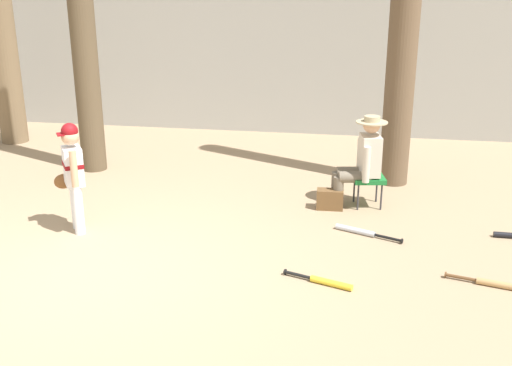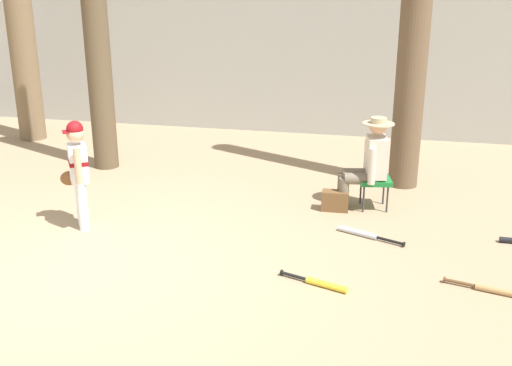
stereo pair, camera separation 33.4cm
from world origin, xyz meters
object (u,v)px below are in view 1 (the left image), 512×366
object	(u,v)px
tree_near_player	(83,29)
tree_behind_spectator	(406,2)
seated_spectator	(362,159)
handbag_beside_stool	(330,199)
bat_aluminum_silver	(360,232)
bat_yellow_trainer	(326,282)
folding_stool	(368,179)
bat_wood_tan	(494,284)
young_ballplayer	(73,171)

from	to	relation	value
tree_near_player	tree_behind_spectator	xyz separation A→B (m)	(4.57, 0.13, 0.39)
seated_spectator	handbag_beside_stool	bearing A→B (deg)	-154.18
bat_aluminum_silver	seated_spectator	bearing A→B (deg)	91.58
seated_spectator	bat_yellow_trainer	distance (m)	2.36
folding_stool	handbag_beside_stool	bearing A→B (deg)	-157.06
handbag_beside_stool	folding_stool	bearing A→B (deg)	22.94
bat_wood_tan	tree_near_player	bearing A→B (deg)	151.56
tree_behind_spectator	folding_stool	xyz separation A→B (m)	(-0.37, -1.04, -2.17)
tree_behind_spectator	bat_wood_tan	world-z (taller)	tree_behind_spectator
tree_near_player	bat_wood_tan	size ratio (longest dim) A/B	6.48
tree_near_player	folding_stool	xyz separation A→B (m)	(4.21, -0.90, -1.78)
seated_spectator	bat_aluminum_silver	xyz separation A→B (m)	(0.03, -0.95, -0.61)
handbag_beside_stool	bat_aluminum_silver	bearing A→B (deg)	-62.09
tree_behind_spectator	bat_aluminum_silver	world-z (taller)	tree_behind_spectator
seated_spectator	bat_yellow_trainer	xyz separation A→B (m)	(-0.29, -2.26, -0.61)
tree_near_player	bat_aluminum_silver	xyz separation A→B (m)	(4.14, -1.87, -2.11)
young_ballplayer	tree_behind_spectator	bearing A→B (deg)	33.41
tree_behind_spectator	seated_spectator	bearing A→B (deg)	-113.73
tree_near_player	bat_wood_tan	world-z (taller)	tree_near_player
bat_wood_tan	bat_yellow_trainer	xyz separation A→B (m)	(-1.61, -0.24, -0.00)
seated_spectator	bat_wood_tan	world-z (taller)	seated_spectator
folding_stool	handbag_beside_stool	xyz separation A→B (m)	(-0.48, -0.20, -0.23)
tree_behind_spectator	bat_wood_tan	bearing A→B (deg)	-74.50
bat_wood_tan	tree_behind_spectator	bearing A→B (deg)	105.50
young_ballplayer	bat_yellow_trainer	distance (m)	3.18
young_ballplayer	handbag_beside_stool	world-z (taller)	young_ballplayer
bat_aluminum_silver	tree_near_player	bearing A→B (deg)	155.65
handbag_beside_stool	bat_yellow_trainer	xyz separation A→B (m)	(0.09, -2.08, -0.10)
seated_spectator	bat_wood_tan	distance (m)	2.48
tree_near_player	bat_wood_tan	distance (m)	6.52
tree_behind_spectator	seated_spectator	distance (m)	2.22
folding_stool	handbag_beside_stool	world-z (taller)	folding_stool
tree_behind_spectator	young_ballplayer	distance (m)	4.83
young_ballplayer	folding_stool	distance (m)	3.68
tree_behind_spectator	bat_aluminum_silver	size ratio (longest dim) A/B	7.18
tree_near_player	bat_yellow_trainer	size ratio (longest dim) A/B	6.76
handbag_beside_stool	bat_yellow_trainer	distance (m)	2.08
tree_behind_spectator	young_ballplayer	size ratio (longest dim) A/B	4.29
seated_spectator	bat_aluminum_silver	distance (m)	1.13
bat_aluminum_silver	tree_behind_spectator	bearing A→B (deg)	77.67
seated_spectator	bat_wood_tan	size ratio (longest dim) A/B	1.64
tree_behind_spectator	seated_spectator	world-z (taller)	tree_behind_spectator
handbag_beside_stool	bat_wood_tan	xyz separation A→B (m)	(1.70, -1.83, -0.10)
handbag_beside_stool	bat_aluminum_silver	xyz separation A→B (m)	(0.41, -0.77, -0.10)
bat_yellow_trainer	seated_spectator	bearing A→B (deg)	82.64
young_ballplayer	folding_stool	size ratio (longest dim) A/B	2.80
handbag_beside_stool	bat_wood_tan	world-z (taller)	handbag_beside_stool
seated_spectator	bat_aluminum_silver	world-z (taller)	seated_spectator
young_ballplayer	handbag_beside_stool	bearing A→B (deg)	22.96
seated_spectator	bat_yellow_trainer	bearing A→B (deg)	-97.36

